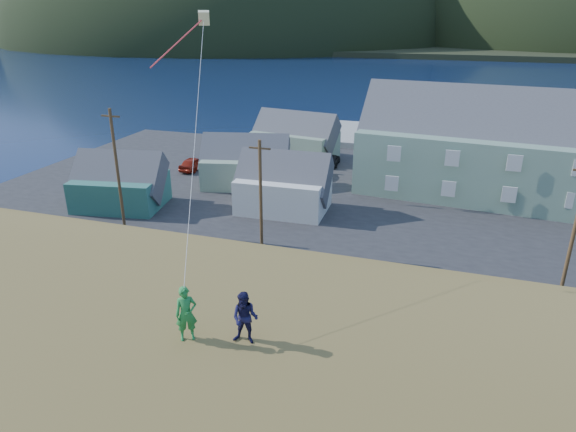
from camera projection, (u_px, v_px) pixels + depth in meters
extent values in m
plane|color=#0A1638|center=(316.00, 267.00, 36.16)|extent=(900.00, 900.00, 0.00)
cube|color=#4C3D19|center=(308.00, 280.00, 34.38)|extent=(110.00, 8.00, 0.10)
cube|color=#28282B|center=(360.00, 191.00, 51.15)|extent=(72.00, 36.00, 0.12)
cube|color=gray|center=(348.00, 134.00, 73.02)|extent=(26.00, 14.00, 0.90)
cube|color=black|center=(450.00, 37.00, 327.17)|extent=(900.00, 320.00, 2.00)
ellipsoid|color=black|center=(108.00, 34.00, 345.33)|extent=(240.00, 216.00, 108.00)
ellipsoid|color=black|center=(233.00, 37.00, 299.18)|extent=(260.00, 234.00, 143.00)
ellipsoid|color=black|center=(414.00, 37.00, 306.00)|extent=(200.00, 180.00, 100.00)
cube|color=gray|center=(554.00, 171.00, 46.97)|extent=(35.98, 13.38, 6.03)
cube|color=#47474C|center=(564.00, 121.00, 45.25)|extent=(36.45, 13.18, 9.81)
cube|color=#2D6960|center=(121.00, 191.00, 46.60)|extent=(8.34, 6.81, 2.81)
cube|color=#47474C|center=(118.00, 169.00, 45.80)|extent=(8.81, 6.73, 5.46)
cube|color=gray|center=(246.00, 171.00, 52.38)|extent=(9.34, 7.27, 2.96)
cube|color=#47474C|center=(245.00, 149.00, 51.55)|extent=(9.80, 7.23, 5.39)
cube|color=silver|center=(283.00, 194.00, 45.66)|extent=(7.81, 5.68, 3.07)
cube|color=#47474C|center=(283.00, 169.00, 44.81)|extent=(8.31, 5.60, 5.38)
cube|color=gray|center=(295.00, 144.00, 62.48)|extent=(10.38, 7.21, 3.07)
cube|color=#47474C|center=(295.00, 125.00, 61.59)|extent=(10.87, 7.25, 5.71)
cylinder|color=#47331E|center=(118.00, 171.00, 40.35)|extent=(0.24, 0.24, 9.87)
cylinder|color=#47331E|center=(261.00, 196.00, 37.21)|extent=(0.24, 0.24, 8.33)
cylinder|color=#47331E|center=(575.00, 229.00, 31.32)|extent=(0.24, 0.24, 8.59)
imported|color=silver|center=(310.00, 162.00, 58.17)|extent=(2.03, 4.84, 1.40)
imported|color=black|center=(332.00, 160.00, 59.25)|extent=(1.85, 3.99, 1.32)
imported|color=slate|center=(232.00, 154.00, 60.97)|extent=(2.22, 4.88, 1.55)
imported|color=maroon|center=(193.00, 164.00, 57.51)|extent=(1.76, 4.27, 1.45)
imported|color=#222328|center=(314.00, 173.00, 54.44)|extent=(1.94, 4.67, 1.35)
imported|color=silver|center=(253.00, 170.00, 55.18)|extent=(2.59, 5.42, 1.49)
imported|color=maroon|center=(257.00, 158.00, 59.88)|extent=(2.81, 5.35, 1.44)
imported|color=#B5B4BA|center=(229.00, 171.00, 54.69)|extent=(1.70, 4.68, 1.53)
imported|color=#2B4E6D|center=(390.00, 165.00, 57.12)|extent=(1.73, 4.30, 1.39)
imported|color=#227D36|center=(186.00, 314.00, 15.84)|extent=(0.80, 0.73, 1.83)
imported|color=#16153B|center=(245.00, 318.00, 15.70)|extent=(0.90, 0.73, 1.74)
cube|color=beige|center=(204.00, 18.00, 21.28)|extent=(0.59, 0.58, 0.60)
cylinder|color=#FB4246|center=(178.00, 42.00, 20.68)|extent=(0.06, 0.06, 3.31)
cylinder|color=white|center=(195.00, 132.00, 18.39)|extent=(0.02, 0.02, 11.91)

